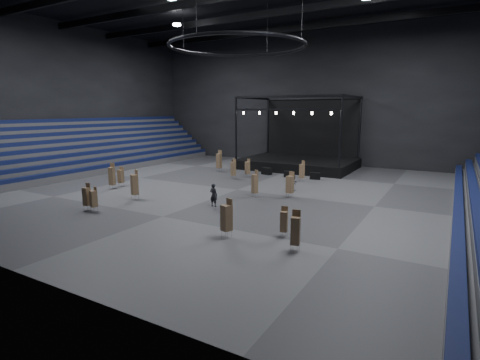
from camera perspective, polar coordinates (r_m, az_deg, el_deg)
The scene contains 25 objects.
floor at distance 35.51m, azimuth -0.39°, elevation -1.49°, with size 50.00×50.00×0.00m, color #49494C.
wall_back at distance 53.91m, azimuth 11.22°, elevation 12.08°, with size 50.00×0.20×18.00m, color black.
wall_left at distance 52.06m, azimuth -25.39°, elevation 11.33°, with size 0.20×42.00×18.00m, color black.
bleachers_left at distance 50.69m, azimuth -23.41°, elevation 3.27°, with size 7.20×40.00×6.40m.
stage at distance 49.77m, azimuth 9.13°, elevation 3.57°, with size 14.00×10.00×9.20m.
truss_ring at distance 35.15m, azimuth -0.42°, elevation 19.71°, with size 12.30×12.30×5.15m.
flight_case_left at distance 43.96m, azimuth 4.07°, elevation 1.37°, with size 1.21×0.60×0.80m, color black.
flight_case_mid at distance 42.44m, azimuth 7.43°, elevation 0.90°, with size 1.03×0.52×0.69m, color black.
flight_case_right at distance 41.57m, azimuth 11.37°, elevation 0.61°, with size 1.11×0.55×0.74m, color black.
chair_stack_0 at distance 41.08m, azimuth -1.02°, elevation 1.79°, with size 0.49×0.49×2.21m.
chair_stack_1 at distance 32.36m, azimuth 2.28°, elevation -0.50°, with size 0.57×0.57×2.38m.
chair_stack_2 at distance 30.39m, azimuth -22.32°, elevation -2.27°, with size 0.47×0.47×2.06m.
chair_stack_3 at distance 38.57m, azimuth -17.71°, elevation 0.58°, with size 0.52×0.52×1.97m.
chair_stack_4 at distance 39.97m, azimuth 9.43°, elevation 1.40°, with size 0.55×0.55×2.21m.
chair_stack_5 at distance 29.82m, azimuth -21.41°, elevation -2.62°, with size 0.54×0.54×1.86m.
chair_stack_6 at distance 32.63m, azimuth -15.76°, elevation -0.60°, with size 0.68×0.68×2.55m.
chair_stack_7 at distance 41.98m, azimuth 1.16°, elevation 1.91°, with size 0.56×0.56×2.07m.
chair_stack_8 at distance 45.79m, azimuth -3.21°, elevation 2.99°, with size 0.54×0.54×2.65m.
chair_stack_9 at distance 32.33m, azimuth 7.64°, elevation -0.60°, with size 0.64×0.64×2.26m.
chair_stack_10 at distance 22.42m, azimuth 6.72°, elevation -6.22°, with size 0.50×0.50×1.86m.
chair_stack_11 at distance 37.67m, azimuth -18.94°, elevation 0.63°, with size 0.59×0.59×2.51m.
chair_stack_12 at distance 22.09m, azimuth -2.04°, elevation -5.68°, with size 0.69×0.69×2.36m.
chair_stack_13 at distance 20.25m, azimuth 8.46°, elevation -7.55°, with size 0.55×0.55×2.26m.
man_center at distance 29.32m, azimuth -4.04°, elevation -2.31°, with size 0.66×0.43×1.81m, color black.
crew_member at distance 35.22m, azimuth 8.22°, elevation -0.45°, with size 0.73×0.57×1.51m, color black.
Camera 1 is at (17.56, -29.94, 7.46)m, focal length 28.00 mm.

